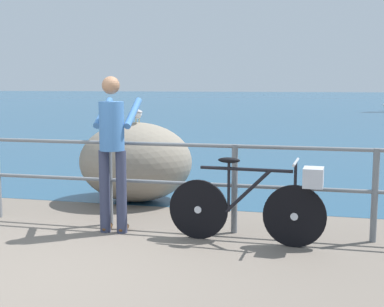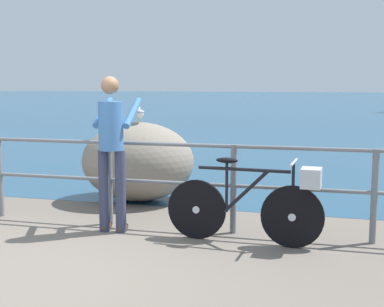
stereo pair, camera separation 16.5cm
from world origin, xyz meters
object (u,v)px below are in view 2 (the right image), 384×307
Objects in this scene: breakwater_boulder_main at (138,162)px; seagull at (140,113)px; bicycle at (257,202)px; person_at_railing at (112,146)px.

breakwater_boulder_main is 0.71m from seagull.
bicycle is 0.95× the size of person_at_railing.
seagull is at bearing 142.91° from bicycle.
breakwater_boulder_main is at bearing 142.88° from bicycle.
person_at_railing reaches higher than bicycle.
person_at_railing is 1.59m from seagull.
bicycle is 2.59m from breakwater_boulder_main.
person_at_railing is 1.08× the size of breakwater_boulder_main.
seagull is (0.05, -0.05, 0.71)m from breakwater_boulder_main.
breakwater_boulder_main is (-1.97, 1.68, 0.11)m from bicycle.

